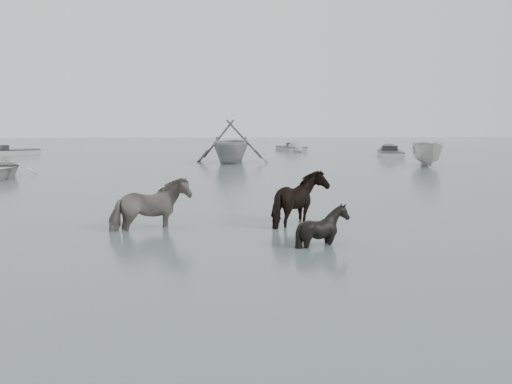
{
  "coord_description": "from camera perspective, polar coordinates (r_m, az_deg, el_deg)",
  "views": [
    {
      "loc": [
        -1.83,
        -12.94,
        2.8
      ],
      "look_at": [
        -1.21,
        0.89,
        1.0
      ],
      "focal_mm": 40.0,
      "sensor_mm": 36.0,
      "label": 1
    }
  ],
  "objects": [
    {
      "name": "rowboat_trail",
      "position": [
        36.03,
        -2.47,
        5.22
      ],
      "size": [
        5.37,
        6.0,
        2.86
      ],
      "primitive_type": "imported",
      "rotation": [
        0.0,
        0.0,
        3.01
      ],
      "color": "#A0A2A0",
      "rests_on": "ground"
    },
    {
      "name": "skiff_mid",
      "position": [
        49.11,
        3.53,
        4.56
      ],
      "size": [
        2.77,
        5.27,
        0.75
      ],
      "primitive_type": null,
      "rotation": [
        0.0,
        0.0,
        -1.33
      ],
      "color": "gray",
      "rests_on": "ground"
    },
    {
      "name": "pony_dark",
      "position": [
        15.04,
        4.59,
        -0.07
      ],
      "size": [
        1.74,
        1.93,
        1.69
      ],
      "primitive_type": "imported",
      "rotation": [
        0.0,
        0.0,
        1.37
      ],
      "color": "black",
      "rests_on": "ground"
    },
    {
      "name": "boat_small",
      "position": [
        35.1,
        16.77,
        3.82
      ],
      "size": [
        2.22,
        4.33,
        1.6
      ],
      "primitive_type": "imported",
      "rotation": [
        0.0,
        0.0,
        -0.17
      ],
      "color": "#B2B2AD",
      "rests_on": "ground"
    },
    {
      "name": "pony_pinto",
      "position": [
        14.61,
        -10.6,
        -0.4
      ],
      "size": [
        2.2,
        1.76,
        1.69
      ],
      "primitive_type": "imported",
      "rotation": [
        0.0,
        0.0,
        2.07
      ],
      "color": "black",
      "rests_on": "ground"
    },
    {
      "name": "pony_black",
      "position": [
        12.69,
        6.72,
        -2.43
      ],
      "size": [
        1.37,
        1.27,
        1.28
      ],
      "primitive_type": "imported",
      "rotation": [
        0.0,
        0.0,
        1.34
      ],
      "color": "black",
      "rests_on": "ground"
    },
    {
      "name": "skiff_port",
      "position": [
        43.24,
        13.3,
        3.99
      ],
      "size": [
        2.59,
        5.88,
        0.75
      ],
      "primitive_type": null,
      "rotation": [
        0.0,
        0.0,
        1.39
      ],
      "color": "#A7AAA7",
      "rests_on": "ground"
    },
    {
      "name": "skiff_outer",
      "position": [
        48.03,
        -23.1,
        3.92
      ],
      "size": [
        5.28,
        3.98,
        0.75
      ],
      "primitive_type": null,
      "rotation": [
        0.0,
        0.0,
        3.67
      ],
      "color": "#AAAAA6",
      "rests_on": "ground"
    },
    {
      "name": "ground",
      "position": [
        13.36,
        5.39,
        -4.72
      ],
      "size": [
        140.0,
        140.0,
        0.0
      ],
      "primitive_type": "plane",
      "color": "#495754",
      "rests_on": "ground"
    }
  ]
}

